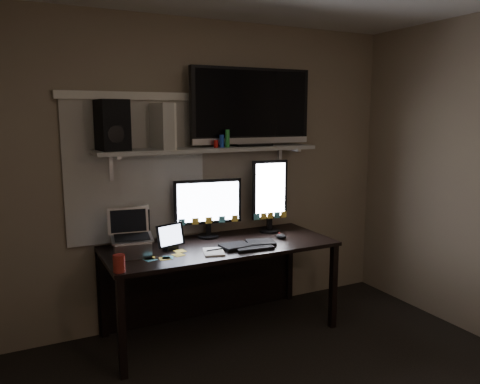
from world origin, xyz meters
TOP-DOWN VIEW (x-y plane):
  - back_wall at (0.00, 1.80)m, footprint 3.60×0.00m
  - window_blinds at (-0.55, 1.79)m, footprint 1.10×0.02m
  - desk at (0.00, 1.55)m, footprint 1.80×0.75m
  - wall_shelf at (0.00, 1.62)m, footprint 1.80×0.35m
  - monitor_landscape at (0.00, 1.67)m, footprint 0.57×0.14m
  - monitor_portrait at (0.55, 1.60)m, footprint 0.32×0.09m
  - keyboard at (0.17, 1.28)m, footprint 0.46×0.21m
  - mouse at (0.52, 1.36)m, footprint 0.07×0.11m
  - notepad at (-0.13, 1.24)m, footprint 0.20×0.24m
  - tablet at (-0.40, 1.46)m, footprint 0.25×0.16m
  - file_sorter at (-0.61, 1.71)m, footprint 0.25×0.17m
  - laptop at (-0.69, 1.43)m, footprint 0.32×0.27m
  - cup at (-0.85, 1.12)m, footprint 0.08×0.08m
  - sticky_notes at (-0.48, 1.32)m, footprint 0.37×0.30m
  - tv at (0.39, 1.64)m, footprint 1.07×0.21m
  - game_console at (-0.38, 1.64)m, footprint 0.13×0.30m
  - speaker at (-0.76, 1.63)m, footprint 0.22×0.26m
  - bottles at (0.08, 1.57)m, footprint 0.23×0.11m

SIDE VIEW (x-z plane):
  - desk at x=0.00m, z-range 0.19..0.92m
  - sticky_notes at x=-0.48m, z-range 0.73..0.73m
  - notepad at x=-0.13m, z-range 0.73..0.74m
  - keyboard at x=0.17m, z-range 0.73..0.76m
  - mouse at x=0.52m, z-range 0.73..0.77m
  - cup at x=-0.85m, z-range 0.73..0.84m
  - tablet at x=-0.40m, z-range 0.73..0.93m
  - file_sorter at x=-0.61m, z-range 0.73..1.03m
  - laptop at x=-0.69m, z-range 0.73..1.06m
  - monitor_landscape at x=0.00m, z-range 0.73..1.23m
  - monitor_portrait at x=0.55m, z-range 0.73..1.37m
  - back_wall at x=0.00m, z-range -0.55..3.05m
  - window_blinds at x=-0.55m, z-range 0.75..1.85m
  - wall_shelf at x=0.00m, z-range 1.45..1.48m
  - bottles at x=0.08m, z-range 1.48..1.62m
  - game_console at x=-0.38m, z-range 1.48..1.82m
  - speaker at x=-0.76m, z-range 1.48..1.85m
  - tv at x=0.39m, z-range 1.48..2.12m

